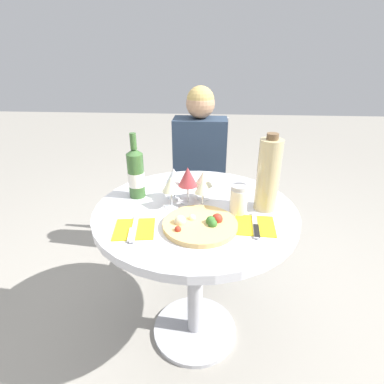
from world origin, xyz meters
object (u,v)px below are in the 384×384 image
seated_diner (199,191)px  pizza_large (200,224)px  dining_table (195,237)px  wine_bottle (136,173)px  chair_behind_diner (200,190)px  tall_carafe (268,175)px

seated_diner → pizza_large: size_ratio=4.10×
dining_table → wine_bottle: (-0.27, 0.09, 0.27)m
chair_behind_diner → pizza_large: bearing=92.5°
pizza_large → chair_behind_diner: bearing=92.5°
seated_diner → wine_bottle: 0.70m
pizza_large → tall_carafe: size_ratio=0.88×
seated_diner → chair_behind_diner: bearing=-90.0°
seated_diner → pizza_large: (0.04, -0.81, 0.24)m
dining_table → seated_diner: 0.66m
chair_behind_diner → wine_bottle: (-0.26, -0.70, 0.40)m
dining_table → seated_diner: bearing=91.3°
wine_bottle → chair_behind_diner: bearing=69.5°
chair_behind_diner → seated_diner: 0.15m
wine_bottle → tall_carafe: size_ratio=0.91×
pizza_large → wine_bottle: 0.40m
seated_diner → wine_bottle: (-0.26, -0.56, 0.34)m
seated_diner → pizza_large: 0.84m
dining_table → chair_behind_diner: chair_behind_diner is taller
wine_bottle → tall_carafe: (0.57, -0.08, 0.04)m
dining_table → pizza_large: bearing=-80.0°
dining_table → chair_behind_diner: size_ratio=0.91×
pizza_large → wine_bottle: bearing=140.4°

